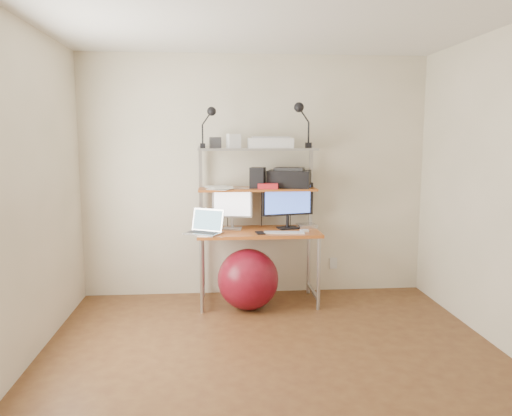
{
  "coord_description": "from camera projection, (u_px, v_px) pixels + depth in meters",
  "views": [
    {
      "loc": [
        -0.43,
        -3.41,
        1.65
      ],
      "look_at": [
        -0.05,
        1.15,
        1.01
      ],
      "focal_mm": 35.0,
      "sensor_mm": 36.0,
      "label": 1
    }
  ],
  "objects": [
    {
      "name": "room",
      "position": [
        277.0,
        196.0,
        3.46
      ],
      "size": [
        3.6,
        3.6,
        3.6
      ],
      "color": "brown",
      "rests_on": "ground"
    },
    {
      "name": "computer_desk",
      "position": [
        258.0,
        208.0,
        4.98
      ],
      "size": [
        1.2,
        0.6,
        1.57
      ],
      "color": "#BD5C24",
      "rests_on": "ground"
    },
    {
      "name": "wall_outlet",
      "position": [
        333.0,
        263.0,
        5.42
      ],
      "size": [
        0.08,
        0.01,
        0.12
      ],
      "primitive_type": "cube",
      "color": "silver",
      "rests_on": "room"
    },
    {
      "name": "monitor_silver",
      "position": [
        232.0,
        205.0,
        5.01
      ],
      "size": [
        0.4,
        0.16,
        0.45
      ],
      "rotation": [
        0.0,
        0.0,
        -0.14
      ],
      "color": "#B1B2B6",
      "rests_on": "desktop"
    },
    {
      "name": "monitor_black",
      "position": [
        288.0,
        202.0,
        5.03
      ],
      "size": [
        0.54,
        0.19,
        0.54
      ],
      "rotation": [
        0.0,
        0.0,
        0.23
      ],
      "color": "black",
      "rests_on": "desktop"
    },
    {
      "name": "laptop",
      "position": [
        206.0,
        228.0,
        4.81
      ],
      "size": [
        0.42,
        0.39,
        0.29
      ],
      "rotation": [
        0.0,
        0.0,
        -0.51
      ],
      "color": "#B9B8BC",
      "rests_on": "desktop"
    },
    {
      "name": "keyboard",
      "position": [
        284.0,
        233.0,
        4.82
      ],
      "size": [
        0.4,
        0.16,
        0.01
      ],
      "primitive_type": "cube",
      "rotation": [
        0.0,
        0.0,
        -0.13
      ],
      "color": "silver",
      "rests_on": "desktop"
    },
    {
      "name": "mouse",
      "position": [
        304.0,
        231.0,
        4.88
      ],
      "size": [
        0.09,
        0.06,
        0.02
      ],
      "primitive_type": "cube",
      "rotation": [
        0.0,
        0.0,
        0.12
      ],
      "color": "silver",
      "rests_on": "desktop"
    },
    {
      "name": "mac_mini",
      "position": [
        307.0,
        226.0,
        5.12
      ],
      "size": [
        0.2,
        0.2,
        0.04
      ],
      "primitive_type": "cube",
      "rotation": [
        0.0,
        0.0,
        0.08
      ],
      "color": "#B9B8BC",
      "rests_on": "desktop"
    },
    {
      "name": "phone",
      "position": [
        260.0,
        233.0,
        4.8
      ],
      "size": [
        0.09,
        0.15,
        0.01
      ],
      "primitive_type": "cube",
      "rotation": [
        0.0,
        0.0,
        0.12
      ],
      "color": "black",
      "rests_on": "desktop"
    },
    {
      "name": "printer",
      "position": [
        289.0,
        178.0,
        5.07
      ],
      "size": [
        0.49,
        0.4,
        0.2
      ],
      "rotation": [
        0.0,
        0.0,
        -0.29
      ],
      "color": "black",
      "rests_on": "mid_shelf"
    },
    {
      "name": "nas_cube",
      "position": [
        258.0,
        178.0,
        4.99
      ],
      "size": [
        0.18,
        0.18,
        0.21
      ],
      "primitive_type": "cube",
      "rotation": [
        0.0,
        0.0,
        -0.28
      ],
      "color": "black",
      "rests_on": "mid_shelf"
    },
    {
      "name": "red_box",
      "position": [
        268.0,
        186.0,
        4.94
      ],
      "size": [
        0.2,
        0.14,
        0.05
      ],
      "primitive_type": "cube",
      "rotation": [
        0.0,
        0.0,
        -0.06
      ],
      "color": "red",
      "rests_on": "mid_shelf"
    },
    {
      "name": "scanner",
      "position": [
        270.0,
        143.0,
        4.97
      ],
      "size": [
        0.44,
        0.29,
        0.12
      ],
      "rotation": [
        0.0,
        0.0,
        -0.01
      ],
      "color": "silver",
      "rests_on": "top_shelf"
    },
    {
      "name": "box_white",
      "position": [
        234.0,
        141.0,
        4.89
      ],
      "size": [
        0.14,
        0.13,
        0.14
      ],
      "primitive_type": "cube",
      "rotation": [
        0.0,
        0.0,
        0.29
      ],
      "color": "silver",
      "rests_on": "top_shelf"
    },
    {
      "name": "box_grey",
      "position": [
        215.0,
        143.0,
        4.94
      ],
      "size": [
        0.12,
        0.12,
        0.11
      ],
      "primitive_type": "cube",
      "rotation": [
        0.0,
        0.0,
        0.11
      ],
      "color": "#29292B",
      "rests_on": "top_shelf"
    },
    {
      "name": "clip_lamp_left",
      "position": [
        210.0,
        118.0,
        4.82
      ],
      "size": [
        0.16,
        0.09,
        0.4
      ],
      "color": "black",
      "rests_on": "top_shelf"
    },
    {
      "name": "clip_lamp_right",
      "position": [
        301.0,
        115.0,
        4.91
      ],
      "size": [
        0.18,
        0.1,
        0.45
      ],
      "color": "black",
      "rests_on": "top_shelf"
    },
    {
      "name": "exercise_ball",
      "position": [
        248.0,
        279.0,
        4.82
      ],
      "size": [
        0.59,
        0.59,
        0.59
      ],
      "primitive_type": "sphere",
      "color": "maroon",
      "rests_on": "floor"
    },
    {
      "name": "paper_stack",
      "position": [
        220.0,
        187.0,
        4.98
      ],
      "size": [
        0.36,
        0.43,
        0.02
      ],
      "color": "white",
      "rests_on": "mid_shelf"
    }
  ]
}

